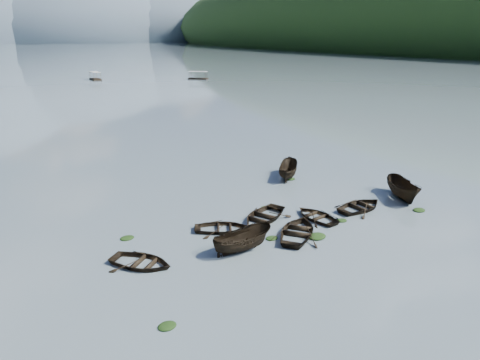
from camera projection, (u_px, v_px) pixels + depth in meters
ground_plane at (340, 263)px, 26.81m from camera, size 2400.00×2400.00×0.00m
haze_mtn_c at (62, 41)px, 822.21m from camera, size 520.00×520.00×260.00m
haze_mtn_d at (151, 40)px, 911.02m from camera, size 520.00×520.00×220.00m
rowboat_0 at (141, 265)px, 26.53m from camera, size 4.87×5.03×0.85m
rowboat_1 at (298, 235)px, 30.55m from camera, size 5.89×5.70×1.00m
rowboat_2 at (242, 250)px, 28.40m from camera, size 4.46×1.75×1.71m
rowboat_3 at (317, 218)px, 33.29m from camera, size 3.05×4.05×0.80m
rowboat_4 at (360, 209)px, 35.03m from camera, size 4.56×3.38×0.91m
rowboat_5 at (402, 198)px, 37.35m from camera, size 4.05×5.33×1.94m
rowboat_6 at (222, 230)px, 31.24m from camera, size 4.83×4.35×0.82m
rowboat_7 at (263, 219)px, 33.13m from camera, size 5.67×5.03×0.97m
rowboat_8 at (287, 177)px, 42.77m from camera, size 4.45×4.50×1.78m
weed_clump_0 at (167, 327)px, 20.98m from camera, size 0.94×0.77×0.21m
weed_clump_1 at (272, 239)px, 29.99m from camera, size 0.91×0.73×0.20m
weed_clump_2 at (317, 237)px, 30.17m from camera, size 1.35×1.08×0.29m
weed_clump_3 at (342, 221)px, 32.84m from camera, size 0.83×0.70×0.19m
weed_clump_4 at (419, 211)px, 34.74m from camera, size 1.07×0.85×0.22m
weed_clump_5 at (127, 239)px, 30.00m from camera, size 1.00×0.80×0.21m
weed_clump_6 at (265, 208)px, 35.27m from camera, size 0.88×0.73×0.18m
weed_clump_7 at (291, 179)px, 42.17m from camera, size 0.98×0.79×0.21m
pontoon_centre at (96, 80)px, 133.36m from camera, size 2.56×6.05×2.31m
pontoon_right at (198, 79)px, 135.00m from camera, size 6.09×5.94×2.30m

